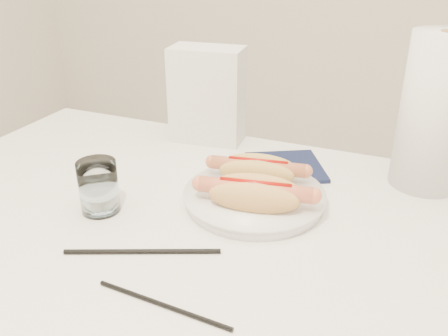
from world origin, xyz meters
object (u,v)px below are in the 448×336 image
at_px(plate, 254,199).
at_px(water_glass, 99,187).
at_px(table, 199,256).
at_px(hotdog_left, 258,170).
at_px(napkin_box, 207,95).
at_px(hotdog_right, 255,194).
at_px(paper_towel_roll, 436,113).

height_order(plate, water_glass, water_glass).
xyz_separation_m(table, water_glass, (-0.18, -0.02, 0.11)).
distance_m(table, plate, 0.14).
relative_size(hotdog_left, napkin_box, 0.82).
xyz_separation_m(table, napkin_box, (-0.14, 0.35, 0.17)).
bearing_deg(table, napkin_box, 112.16).
xyz_separation_m(hotdog_right, water_glass, (-0.25, -0.08, 0.00)).
distance_m(plate, hotdog_right, 0.06).
xyz_separation_m(water_glass, paper_towel_roll, (0.51, 0.33, 0.10)).
height_order(napkin_box, paper_towel_roll, paper_towel_roll).
bearing_deg(water_glass, napkin_box, 84.44).
bearing_deg(plate, napkin_box, 129.60).
relative_size(hotdog_left, paper_towel_roll, 0.61).
bearing_deg(hotdog_left, water_glass, -151.95).
relative_size(hotdog_left, hotdog_right, 0.91).
relative_size(plate, hotdog_left, 1.38).
bearing_deg(paper_towel_roll, hotdog_left, -152.15).
bearing_deg(water_glass, paper_towel_roll, 32.47).
relative_size(water_glass, napkin_box, 0.43).
bearing_deg(plate, paper_towel_roll, 36.15).
distance_m(hotdog_left, paper_towel_roll, 0.34).
xyz_separation_m(hotdog_right, paper_towel_roll, (0.26, 0.24, 0.10)).
relative_size(table, paper_towel_roll, 4.18).
distance_m(plate, paper_towel_roll, 0.36).
xyz_separation_m(table, plate, (0.06, 0.11, 0.07)).
height_order(water_glass, napkin_box, napkin_box).
xyz_separation_m(hotdog_left, water_glass, (-0.23, -0.17, 0.00)).
bearing_deg(napkin_box, hotdog_left, -52.23).
bearing_deg(hotdog_right, hotdog_left, 96.66).
xyz_separation_m(table, paper_towel_roll, (0.33, 0.31, 0.20)).
relative_size(table, napkin_box, 5.60).
bearing_deg(napkin_box, plate, -56.99).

